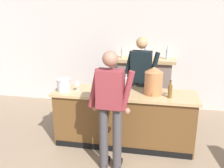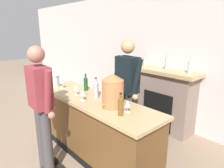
# 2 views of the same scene
# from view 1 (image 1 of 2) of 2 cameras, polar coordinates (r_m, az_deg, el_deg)

# --- Properties ---
(wall_back_panel) EXTENTS (12.00, 0.07, 2.75)m
(wall_back_panel) POSITION_cam_1_polar(r_m,az_deg,el_deg) (5.83, 5.23, 8.05)
(wall_back_panel) COLOR beige
(wall_back_panel) RESTS_ON ground_plane
(bar_counter) EXTENTS (2.39, 0.67, 0.94)m
(bar_counter) POSITION_cam_1_polar(r_m,az_deg,el_deg) (4.32, 2.71, -7.84)
(bar_counter) COLOR brown
(bar_counter) RESTS_ON ground_plane
(fireplace_stone) EXTENTS (1.32, 0.52, 1.52)m
(fireplace_stone) POSITION_cam_1_polar(r_m,az_deg,el_deg) (5.73, 7.36, 0.02)
(fireplace_stone) COLOR #7F6A60
(fireplace_stone) RESTS_ON ground_plane
(person_customer) EXTENTS (0.66, 0.32, 1.76)m
(person_customer) POSITION_cam_1_polar(r_m,az_deg,el_deg) (3.46, -0.38, -5.30)
(person_customer) COLOR #3E3A3D
(person_customer) RESTS_ON ground_plane
(person_bartender) EXTENTS (0.66, 0.33, 1.81)m
(person_bartender) POSITION_cam_1_polar(r_m,az_deg,el_deg) (4.60, 6.56, 0.72)
(person_bartender) COLOR #3E4040
(person_bartender) RESTS_ON ground_plane
(copper_dispenser) EXTENTS (0.29, 0.33, 0.46)m
(copper_dispenser) POSITION_cam_1_polar(r_m,az_deg,el_deg) (4.04, 9.48, 0.75)
(copper_dispenser) COLOR #B36F42
(copper_dispenser) RESTS_ON bar_counter
(ice_bucket_steel) EXTENTS (0.23, 0.23, 0.21)m
(ice_bucket_steel) POSITION_cam_1_polar(r_m,az_deg,el_deg) (4.25, -10.99, -0.24)
(ice_bucket_steel) COLOR silver
(ice_bucket_steel) RESTS_ON bar_counter
(wine_bottle_port_short) EXTENTS (0.07, 0.07, 0.31)m
(wine_bottle_port_short) POSITION_cam_1_polar(r_m,az_deg,el_deg) (4.16, 3.22, 0.19)
(wine_bottle_port_short) COLOR #A6A6AB
(wine_bottle_port_short) RESTS_ON bar_counter
(wine_bottle_merlot_tall) EXTENTS (0.07, 0.07, 0.29)m
(wine_bottle_merlot_tall) POSITION_cam_1_polar(r_m,az_deg,el_deg) (4.33, -2.04, 0.74)
(wine_bottle_merlot_tall) COLOR #15471B
(wine_bottle_merlot_tall) RESTS_ON bar_counter
(wine_bottle_cabernet_heavy) EXTENTS (0.07, 0.07, 0.28)m
(wine_bottle_cabernet_heavy) POSITION_cam_1_polar(r_m,az_deg,el_deg) (3.96, 13.14, -1.35)
(wine_bottle_cabernet_heavy) COLOR brown
(wine_bottle_cabernet_heavy) RESTS_ON bar_counter
(wine_glass_front_left) EXTENTS (0.07, 0.07, 0.16)m
(wine_glass_front_left) POSITION_cam_1_polar(r_m,az_deg,el_deg) (4.09, 12.99, -1.00)
(wine_glass_front_left) COLOR silver
(wine_glass_front_left) RESTS_ON bar_counter
(wine_glass_mid_counter) EXTENTS (0.08, 0.08, 0.16)m
(wine_glass_mid_counter) POSITION_cam_1_polar(r_m,az_deg,el_deg) (3.96, 2.37, -1.12)
(wine_glass_mid_counter) COLOR silver
(wine_glass_mid_counter) RESTS_ON bar_counter
(wine_glass_back_row) EXTENTS (0.07, 0.07, 0.17)m
(wine_glass_back_row) POSITION_cam_1_polar(r_m,az_deg,el_deg) (4.07, -1.34, -0.55)
(wine_glass_back_row) COLOR silver
(wine_glass_back_row) RESTS_ON bar_counter
(wine_glass_front_right) EXTENTS (0.09, 0.09, 0.18)m
(wine_glass_front_right) POSITION_cam_1_polar(r_m,az_deg,el_deg) (4.22, -7.98, 0.19)
(wine_glass_front_right) COLOR silver
(wine_glass_front_right) RESTS_ON bar_counter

